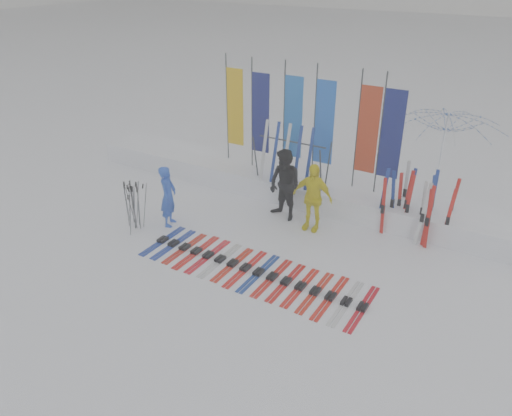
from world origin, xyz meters
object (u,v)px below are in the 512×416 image
Objects in this scene: tent_canopy at (442,157)px; person_black at (285,185)px; ski_row at (253,270)px; ski_rack at (291,155)px; person_blue at (168,196)px; person_yellow at (312,197)px.

person_black is at bearing -136.42° from tent_canopy.
ski_row is 2.61× the size of ski_rack.
ski_row is (3.00, -0.79, -0.77)m from person_blue.
person_yellow is at bearing -82.97° from person_blue.
person_black is 4.47m from tent_canopy.
person_blue is at bearing 165.28° from ski_row.
person_yellow is at bearing 84.26° from ski_row.
person_blue is at bearing -138.81° from tent_canopy.
person_yellow is 0.59× the size of tent_canopy.
person_black is (2.38, 1.84, 0.15)m from person_blue.
ski_row is at bearing -114.58° from tent_canopy.
person_yellow is at bearing -44.04° from ski_rack.
person_yellow is 2.62m from ski_row.
ski_row is 4.00m from ski_rack.
ski_rack reaches higher than person_yellow.
tent_canopy is 0.57× the size of ski_row.
person_blue is 0.91× the size of person_yellow.
person_black is 2.85m from ski_row.
tent_canopy reaches higher than person_black.
person_black is 0.88m from person_yellow.
ski_rack is at bearing -150.07° from tent_canopy.
person_black reaches higher than ski_row.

